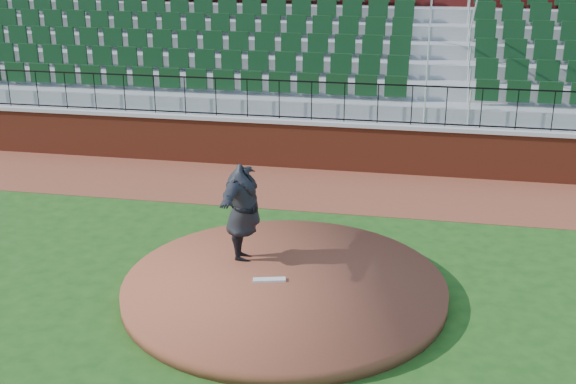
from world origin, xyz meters
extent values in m
plane|color=#1C4614|center=(0.00, 0.00, 0.00)|extent=(90.00, 90.00, 0.00)
cube|color=brown|center=(0.00, 5.40, 0.01)|extent=(34.00, 3.20, 0.01)
cube|color=maroon|center=(0.00, 7.00, 0.60)|extent=(34.00, 0.35, 1.20)
cube|color=#B7B7B7|center=(0.00, 7.00, 1.25)|extent=(34.00, 0.45, 0.10)
cube|color=maroon|center=(0.00, 12.52, 2.75)|extent=(34.00, 0.50, 5.50)
cylinder|color=brown|center=(0.25, -0.14, 0.12)|extent=(5.63, 5.63, 0.25)
cube|color=silver|center=(-0.01, -0.17, 0.27)|extent=(0.58, 0.28, 0.04)
imported|color=black|center=(-0.67, 0.63, 1.17)|extent=(0.73, 2.30, 1.85)
camera|label=1|loc=(2.47, -11.50, 6.12)|focal=46.25mm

